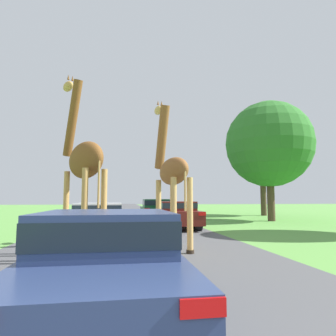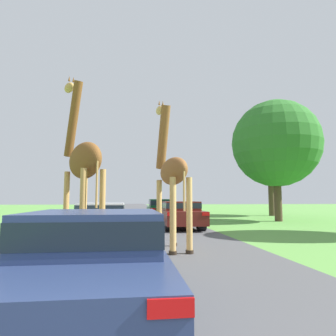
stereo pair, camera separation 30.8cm
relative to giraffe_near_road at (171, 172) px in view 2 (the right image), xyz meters
The scene contains 9 objects.
road 20.60m from the giraffe_near_road, 93.32° to the left, with size 7.76×120.00×0.00m.
giraffe_near_road is the anchor object (origin of this frame).
giraffe_companion 2.69m from the giraffe_near_road, 160.78° to the right, with size 1.66×2.44×5.28m.
car_lead_maroon 5.35m from the giraffe_near_road, 109.70° to the right, with size 1.91×4.23×1.33m.
car_queue_right 6.38m from the giraffe_near_road, 77.68° to the left, with size 1.91×4.04×1.37m.
car_queue_left 12.53m from the giraffe_near_road, 85.40° to the left, with size 1.96×4.01×1.47m.
car_far_ahead 3.88m from the giraffe_near_road, 131.53° to the left, with size 1.88×3.95×1.34m.
tree_left_edge 20.14m from the giraffe_near_road, 55.50° to the left, with size 5.50×5.50×8.40m.
tree_centre_back 13.61m from the giraffe_near_road, 49.43° to the left, with size 5.97×5.97×8.28m.
Camera 2 is at (-0.05, 0.45, 1.51)m, focal length 32.00 mm.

